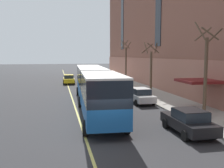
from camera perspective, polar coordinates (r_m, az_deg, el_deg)
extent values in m
plane|color=#303033|center=(15.24, -0.81, -12.36)|extent=(260.00, 260.00, 0.00)
cube|color=#ADA89E|center=(21.22, 21.67, -7.22)|extent=(4.53, 160.00, 0.15)
cube|color=maroon|center=(24.28, 18.43, 0.62)|extent=(3.20, 3.40, 0.24)
cube|color=#19569E|center=(28.08, -4.64, -1.07)|extent=(3.10, 11.49, 1.30)
cube|color=black|center=(27.93, -4.67, 1.87)|extent=(3.11, 11.49, 1.59)
cube|color=silver|center=(27.88, -4.68, 3.62)|extent=(3.13, 11.50, 0.12)
cube|color=#19232D|center=(33.64, -5.40, 2.35)|extent=(2.36, 0.19, 1.19)
cube|color=orange|center=(33.60, -5.41, 3.67)|extent=(1.79, 0.15, 0.28)
cube|color=black|center=(33.84, -5.37, -0.75)|extent=(2.51, 0.24, 0.24)
cube|color=white|center=(33.76, -6.89, -0.35)|extent=(0.28, 0.07, 0.18)
cube|color=white|center=(33.87, -3.86, -0.30)|extent=(0.28, 0.07, 0.18)
cylinder|color=#595651|center=(21.86, -3.43, -1.08)|extent=(2.48, 1.11, 2.43)
cube|color=#19569E|center=(17.95, -2.14, -5.29)|extent=(2.90, 7.36, 1.30)
cube|color=black|center=(17.71, -2.15, -0.71)|extent=(2.92, 7.36, 1.59)
cube|color=silver|center=(17.63, -2.17, 2.05)|extent=(2.93, 7.36, 0.12)
cylinder|color=black|center=(32.07, -7.45, -1.56)|extent=(0.35, 1.01, 1.00)
cylinder|color=black|center=(32.23, -2.89, -1.47)|extent=(0.35, 1.01, 1.00)
cylinder|color=black|center=(24.76, -6.99, -3.90)|extent=(0.35, 1.01, 1.00)
cylinder|color=black|center=(24.98, -1.09, -3.77)|extent=(0.35, 1.01, 1.00)
cylinder|color=black|center=(16.10, -5.86, -9.51)|extent=(0.35, 1.01, 1.00)
cylinder|color=black|center=(16.42, 3.22, -9.16)|extent=(0.35, 1.01, 1.00)
cube|color=#BCAD89|center=(33.55, 2.04, -0.92)|extent=(1.84, 4.60, 0.64)
cube|color=#232D38|center=(33.26, 2.15, 0.06)|extent=(1.57, 2.09, 0.56)
cube|color=#BCAD89|center=(33.22, 2.15, 0.57)|extent=(1.53, 2.00, 0.04)
cylinder|color=black|center=(34.74, 0.08, -1.20)|extent=(0.24, 0.65, 0.64)
cylinder|color=black|center=(35.16, 2.76, -1.11)|extent=(0.24, 0.65, 0.64)
cylinder|color=black|center=(32.02, 1.24, -1.84)|extent=(0.24, 0.65, 0.64)
cylinder|color=black|center=(32.48, 4.13, -1.74)|extent=(0.24, 0.65, 0.64)
cube|color=black|center=(17.21, 16.22, -8.20)|extent=(1.86, 4.50, 0.64)
cube|color=#232D38|center=(16.88, 16.64, -6.41)|extent=(1.63, 2.02, 0.56)
cube|color=black|center=(16.82, 16.68, -5.41)|extent=(1.59, 1.94, 0.04)
cylinder|color=black|center=(18.12, 11.56, -8.38)|extent=(0.22, 0.64, 0.64)
cylinder|color=black|center=(18.89, 16.67, -7.92)|extent=(0.22, 0.64, 0.64)
cylinder|color=black|center=(15.70, 15.61, -10.81)|extent=(0.22, 0.64, 0.64)
cylinder|color=black|center=(16.59, 21.28, -10.09)|extent=(0.22, 0.64, 0.64)
cube|color=black|center=(41.73, -0.50, 0.52)|extent=(1.80, 4.35, 0.64)
cube|color=#232D38|center=(41.46, -0.44, 1.31)|extent=(1.56, 1.97, 0.56)
cube|color=black|center=(41.44, -0.44, 1.73)|extent=(1.52, 1.88, 0.04)
cylinder|color=black|center=(42.94, -1.94, 0.25)|extent=(0.23, 0.64, 0.64)
cylinder|color=black|center=(43.23, 0.29, 0.30)|extent=(0.23, 0.64, 0.64)
cylinder|color=black|center=(40.31, -1.34, -0.15)|extent=(0.23, 0.64, 0.64)
cylinder|color=black|center=(40.62, 1.02, -0.10)|extent=(0.23, 0.64, 0.64)
cube|color=silver|center=(26.86, 6.10, -2.78)|extent=(1.90, 4.69, 0.64)
cube|color=#232D38|center=(26.55, 6.28, -1.58)|extent=(1.61, 2.13, 0.56)
cube|color=silver|center=(26.52, 6.29, -0.94)|extent=(1.57, 2.04, 0.04)
cylinder|color=black|center=(27.99, 3.45, -3.05)|extent=(0.24, 0.65, 0.64)
cylinder|color=black|center=(28.53, 6.77, -2.90)|extent=(0.24, 0.65, 0.64)
cylinder|color=black|center=(25.30, 5.33, -4.08)|extent=(0.24, 0.65, 0.64)
cylinder|color=black|center=(25.89, 8.96, -3.88)|extent=(0.24, 0.65, 0.64)
cube|color=#B21E19|center=(48.34, -2.02, 1.32)|extent=(1.86, 4.64, 0.64)
cube|color=#232D38|center=(48.07, -1.97, 2.01)|extent=(1.61, 2.09, 0.56)
cube|color=#B21E19|center=(48.05, -1.97, 2.36)|extent=(1.58, 2.00, 0.04)
cylinder|color=black|center=(49.63, -3.32, 1.07)|extent=(0.23, 0.64, 0.64)
cylinder|color=black|center=(49.94, -1.30, 1.11)|extent=(0.23, 0.64, 0.64)
cylinder|color=black|center=(46.82, -2.78, 0.76)|extent=(0.23, 0.64, 0.64)
cylinder|color=black|center=(47.14, -0.65, 0.80)|extent=(0.23, 0.64, 0.64)
cube|color=yellow|center=(45.06, -9.38, 0.87)|extent=(1.83, 4.64, 0.64)
cube|color=#232D38|center=(44.78, -9.39, 1.60)|extent=(1.58, 2.10, 0.56)
cube|color=yellow|center=(44.76, -9.40, 1.99)|extent=(1.54, 2.01, 0.04)
cylinder|color=black|center=(46.51, -10.48, 0.62)|extent=(0.23, 0.64, 0.64)
cylinder|color=black|center=(46.55, -8.36, 0.66)|extent=(0.23, 0.64, 0.64)
cylinder|color=black|center=(43.66, -10.46, 0.25)|extent=(0.23, 0.64, 0.64)
cylinder|color=black|center=(43.70, -8.20, 0.30)|extent=(0.23, 0.64, 0.64)
cylinder|color=brown|center=(21.27, 19.67, 1.34)|extent=(0.26, 0.26, 6.04)
cylinder|color=brown|center=(21.69, 21.62, 9.91)|extent=(0.21, 1.54, 0.93)
cylinder|color=brown|center=(21.84, 19.20, 10.22)|extent=(1.37, 0.20, 1.10)
cylinder|color=brown|center=(20.90, 18.62, 10.94)|extent=(0.26, 1.37, 1.46)
cylinder|color=brown|center=(20.65, 20.56, 10.26)|extent=(1.34, 0.43, 1.00)
cylinder|color=brown|center=(32.11, 8.49, 2.43)|extent=(0.27, 0.27, 5.16)
cylinder|color=brown|center=(32.14, 9.55, 7.67)|extent=(0.33, 1.19, 1.22)
cylinder|color=brown|center=(32.70, 7.71, 7.66)|extent=(1.66, 0.61, 1.22)
cylinder|color=brown|center=(31.85, 7.42, 7.84)|extent=(0.19, 1.43, 1.36)
cylinder|color=brown|center=(31.36, 8.95, 7.73)|extent=(1.50, 0.21, 1.25)
cylinder|color=brown|center=(43.50, 3.05, 4.05)|extent=(0.25, 0.25, 5.98)
cylinder|color=brown|center=(43.76, 3.68, 8.38)|extent=(0.41, 1.13, 1.10)
cylinder|color=brown|center=(44.13, 2.76, 8.64)|extent=(1.42, 0.27, 1.51)
cylinder|color=brown|center=(43.24, 2.43, 8.58)|extent=(0.39, 1.17, 1.35)
cylinder|color=brown|center=(42.99, 3.17, 8.45)|extent=(1.11, 0.25, 1.14)
cylinder|color=red|center=(19.83, 18.20, -6.98)|extent=(0.24, 0.24, 0.55)
sphere|color=silver|center=(19.75, 18.23, -6.01)|extent=(0.20, 0.20, 0.20)
cylinder|color=silver|center=(19.74, 17.80, -6.87)|extent=(0.10, 0.09, 0.09)
cylinder|color=silver|center=(19.89, 18.61, -6.79)|extent=(0.10, 0.09, 0.09)
cube|color=#E0D66B|center=(17.92, -6.53, -9.51)|extent=(0.16, 140.00, 0.01)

